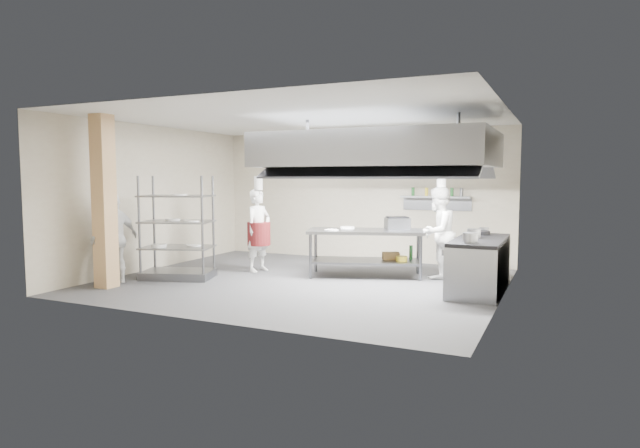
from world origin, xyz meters
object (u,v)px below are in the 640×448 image
at_px(pass_rack, 177,227).
at_px(cooking_range, 479,267).
at_px(chef_line, 438,233).
at_px(stockpot, 474,233).
at_px(chef_plating, 115,238).
at_px(chef_head, 259,231).
at_px(island, 366,253).
at_px(griddle, 397,223).

relative_size(pass_rack, cooking_range, 0.98).
bearing_deg(chef_line, stockpot, 61.91).
bearing_deg(stockpot, pass_rack, -166.89).
height_order(cooking_range, chef_plating, chef_plating).
bearing_deg(cooking_range, chef_line, 135.43).
bearing_deg(chef_head, pass_rack, 155.33).
bearing_deg(island, chef_plating, -163.83).
distance_m(pass_rack, chef_plating, 1.14).
bearing_deg(chef_head, stockpot, -78.00).
bearing_deg(chef_head, chef_plating, 155.46).
bearing_deg(stockpot, island, 167.42).
height_order(cooking_range, chef_head, chef_head).
xyz_separation_m(island, stockpot, (2.11, -0.47, 0.52)).
bearing_deg(chef_line, chef_head, -58.09).
bearing_deg(stockpot, chef_line, 132.79).
height_order(island, cooking_range, island).
distance_m(cooking_range, chef_head, 4.41).
xyz_separation_m(chef_head, chef_line, (3.49, 0.79, 0.04)).
xyz_separation_m(pass_rack, cooking_range, (5.40, 1.20, -0.56)).
xyz_separation_m(griddle, stockpot, (1.60, -0.86, -0.04)).
xyz_separation_m(cooking_range, stockpot, (-0.11, 0.03, 0.56)).
bearing_deg(griddle, cooking_range, -59.30).
xyz_separation_m(chef_head, griddle, (2.69, 0.79, 0.18)).
distance_m(cooking_range, chef_line, 1.35).
bearing_deg(chef_plating, griddle, 129.20).
bearing_deg(pass_rack, griddle, 10.97).
xyz_separation_m(chef_plating, griddle, (4.38, 2.99, 0.19)).
bearing_deg(cooking_range, chef_head, 178.69).
bearing_deg(cooking_range, pass_rack, -167.44).
relative_size(island, chef_head, 1.32).
bearing_deg(pass_rack, island, 9.57).
bearing_deg(chef_head, island, -66.64).
relative_size(cooking_range, stockpot, 8.89).
bearing_deg(chef_plating, pass_rack, 147.54).
bearing_deg(island, cooking_range, -30.47).
bearing_deg(griddle, stockpot, -60.04).
height_order(island, chef_head, chef_head).
relative_size(island, griddle, 4.93).
bearing_deg(chef_head, cooking_range, -78.36).
bearing_deg(island, stockpot, -30.34).
bearing_deg(chef_line, cooking_range, 64.55).
bearing_deg(chef_plating, chef_line, 124.88).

